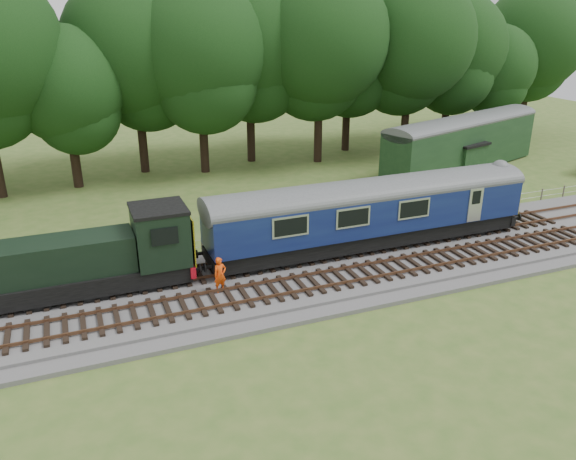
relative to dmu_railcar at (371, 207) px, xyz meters
name	(u,v)px	position (x,y,z in m)	size (l,w,h in m)	color
ground	(302,276)	(-4.60, -1.40, -2.61)	(120.00, 120.00, 0.00)	#406224
ballast	(302,273)	(-4.60, -1.40, -2.43)	(70.00, 7.00, 0.35)	#4C4C4F
track_north	(291,258)	(-4.60, 0.00, -2.19)	(67.20, 2.40, 0.21)	black
track_south	(315,282)	(-4.60, -3.00, -2.19)	(67.20, 2.40, 0.21)	black
fence	(271,244)	(-4.60, 3.10, -2.61)	(64.00, 0.12, 1.00)	#6B6054
tree_line	(200,169)	(-4.60, 20.60, -2.61)	(70.00, 8.00, 18.00)	black
dmu_railcar	(371,207)	(0.00, 0.00, 0.00)	(18.05, 2.86, 3.88)	black
shunter_loco	(102,258)	(-13.93, 0.00, -0.63)	(8.91, 2.60, 3.38)	black
worker	(220,275)	(-8.99, -2.16, -1.41)	(0.62, 0.40, 1.69)	#FF4C0D
parked_coach	(463,140)	(15.65, 12.29, -0.12)	(17.39, 8.39, 4.43)	#163219
shed	(462,156)	(15.27, 11.72, -1.32)	(3.78, 3.78, 2.54)	#163219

